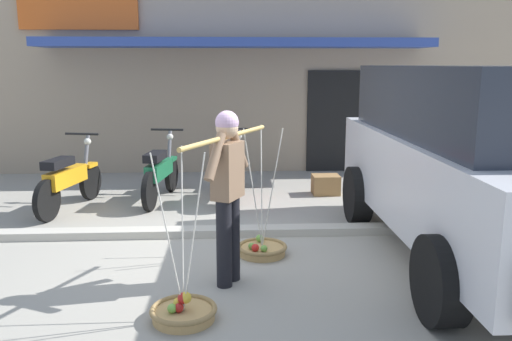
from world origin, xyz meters
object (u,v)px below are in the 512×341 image
at_px(fruit_vendor, 228,186).
at_px(fruit_basket_right_side, 183,311).
at_px(wooden_crate, 326,185).
at_px(motorcycle_third_in_row, 234,171).
at_px(parked_truck, 478,158).
at_px(motorcycle_second_in_row, 160,172).
at_px(fruit_basket_left_side, 262,248).
at_px(motorcycle_nearest_shop, 68,180).

xyz_separation_m(fruit_vendor, fruit_basket_right_side, (-0.38, -0.76, -0.90)).
xyz_separation_m(fruit_vendor, wooden_crate, (1.62, 3.54, -0.82)).
relative_size(motorcycle_third_in_row, parked_truck, 0.37).
relative_size(fruit_basket_right_side, parked_truck, 0.30).
xyz_separation_m(fruit_basket_right_side, motorcycle_second_in_row, (-0.67, 4.02, 0.37)).
bearing_deg(fruit_basket_left_side, motorcycle_third_in_row, 96.30).
bearing_deg(motorcycle_nearest_shop, motorcycle_second_in_row, 20.53).
bearing_deg(fruit_basket_right_side, fruit_basket_left_side, 63.30).
relative_size(motorcycle_nearest_shop, parked_truck, 0.37).
xyz_separation_m(fruit_vendor, parked_truck, (2.70, 0.55, 0.15)).
xyz_separation_m(motorcycle_nearest_shop, parked_truck, (5.03, -2.24, 0.68)).
distance_m(motorcycle_nearest_shop, wooden_crate, 4.03).
xyz_separation_m(fruit_vendor, motorcycle_nearest_shop, (-2.33, 2.79, -0.52)).
bearing_deg(parked_truck, motorcycle_second_in_row, 144.06).
distance_m(fruit_basket_right_side, motorcycle_third_in_row, 4.13).
relative_size(fruit_basket_left_side, motorcycle_third_in_row, 0.80).
relative_size(fruit_vendor, motorcycle_nearest_shop, 0.95).
relative_size(motorcycle_nearest_shop, motorcycle_third_in_row, 0.99).
bearing_deg(motorcycle_third_in_row, motorcycle_second_in_row, -177.01).
xyz_separation_m(fruit_basket_right_side, motorcycle_nearest_shop, (-1.95, 3.54, 0.37)).
height_order(fruit_vendor, motorcycle_third_in_row, fruit_vendor).
bearing_deg(motorcycle_second_in_row, fruit_basket_right_side, -80.54).
height_order(fruit_basket_left_side, motorcycle_nearest_shop, fruit_basket_left_side).
distance_m(motorcycle_second_in_row, motorcycle_third_in_row, 1.15).
bearing_deg(wooden_crate, fruit_basket_right_side, -114.98).
bearing_deg(motorcycle_third_in_row, fruit_basket_right_side, -96.69).
bearing_deg(motorcycle_nearest_shop, motorcycle_third_in_row, 12.51).
bearing_deg(fruit_vendor, motorcycle_nearest_shop, 129.92).
bearing_deg(motorcycle_second_in_row, fruit_vendor, -72.11).
relative_size(fruit_basket_left_side, wooden_crate, 3.30).
height_order(fruit_vendor, fruit_basket_left_side, fruit_vendor).
bearing_deg(motorcycle_third_in_row, parked_truck, -46.89).
bearing_deg(fruit_basket_right_side, fruit_vendor, 63.18).
xyz_separation_m(motorcycle_second_in_row, wooden_crate, (2.67, 0.28, -0.29)).
distance_m(fruit_vendor, fruit_basket_left_side, 1.24).
height_order(fruit_vendor, fruit_basket_right_side, fruit_vendor).
bearing_deg(parked_truck, motorcycle_nearest_shop, 155.99).
relative_size(motorcycle_second_in_row, motorcycle_third_in_row, 1.00).
xyz_separation_m(fruit_vendor, fruit_basket_left_side, (0.38, 0.76, -0.90)).
height_order(fruit_basket_left_side, parked_truck, parked_truck).
bearing_deg(wooden_crate, motorcycle_second_in_row, -174.04).
xyz_separation_m(motorcycle_third_in_row, parked_truck, (2.60, -2.78, 0.68)).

